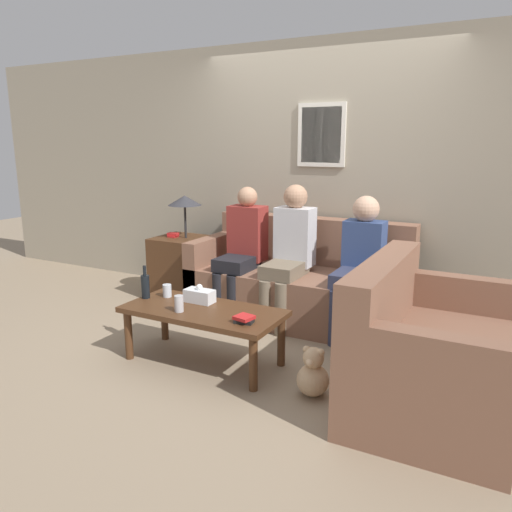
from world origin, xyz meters
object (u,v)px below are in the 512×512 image
at_px(couch_main, 300,285).
at_px(person_right, 359,260).
at_px(wine_bottle, 145,286).
at_px(coffee_table, 203,316).
at_px(person_left, 242,247).
at_px(couch_side, 429,358).
at_px(drinking_glass, 167,291).
at_px(person_middle, 290,249).
at_px(teddy_bear, 313,375).

bearing_deg(couch_main, person_right, -14.58).
bearing_deg(wine_bottle, couch_main, 57.47).
height_order(coffee_table, person_left, person_left).
height_order(couch_main, person_right, person_right).
xyz_separation_m(couch_main, couch_side, (1.35, -1.14, 0.00)).
height_order(couch_main, drinking_glass, couch_main).
height_order(couch_side, drinking_glass, couch_side).
height_order(person_left, person_right, person_left).
relative_size(couch_main, person_middle, 1.56).
relative_size(coffee_table, person_left, 0.99).
bearing_deg(person_middle, couch_main, 76.54).
bearing_deg(person_right, person_left, -178.88).
xyz_separation_m(couch_side, wine_bottle, (-2.15, -0.12, 0.20)).
xyz_separation_m(coffee_table, person_middle, (0.21, 1.09, 0.32)).
height_order(drinking_glass, person_right, person_right).
relative_size(couch_side, person_middle, 1.07).
relative_size(coffee_table, wine_bottle, 4.56).
bearing_deg(coffee_table, person_middle, 79.03).
height_order(couch_side, teddy_bear, couch_side).
height_order(couch_side, wine_bottle, couch_side).
distance_m(coffee_table, teddy_bear, 0.95).
bearing_deg(person_right, person_middle, -178.54).
height_order(couch_main, wine_bottle, couch_main).
distance_m(wine_bottle, person_left, 1.12).
bearing_deg(couch_main, coffee_table, -101.31).
distance_m(couch_side, person_left, 2.14).
relative_size(person_left, person_right, 1.03).
xyz_separation_m(couch_side, person_middle, (-1.39, 0.97, 0.37)).
bearing_deg(person_right, coffee_table, -127.54).
height_order(wine_bottle, person_right, person_right).
relative_size(wine_bottle, drinking_glass, 2.61).
relative_size(couch_main, wine_bottle, 7.47).
distance_m(person_right, teddy_bear, 1.31).
height_order(coffee_table, drinking_glass, drinking_glass).
xyz_separation_m(person_middle, teddy_bear, (0.71, -1.19, -0.55)).
bearing_deg(coffee_table, couch_main, 78.69).
xyz_separation_m(drinking_glass, person_middle, (0.63, 0.98, 0.22)).
bearing_deg(couch_main, couch_side, -40.17).
bearing_deg(couch_main, person_middle, -103.46).
bearing_deg(person_middle, person_right, 1.46).
bearing_deg(person_left, coffee_table, -75.56).
distance_m(drinking_glass, person_right, 1.63).
distance_m(person_left, person_middle, 0.49).
bearing_deg(couch_side, couch_main, 49.83).
distance_m(wine_bottle, person_middle, 1.34).
bearing_deg(couch_side, person_right, 37.33).
distance_m(drinking_glass, teddy_bear, 1.39).
bearing_deg(coffee_table, drinking_glass, 164.98).
distance_m(couch_side, person_right, 1.28).
relative_size(coffee_table, person_right, 1.01).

